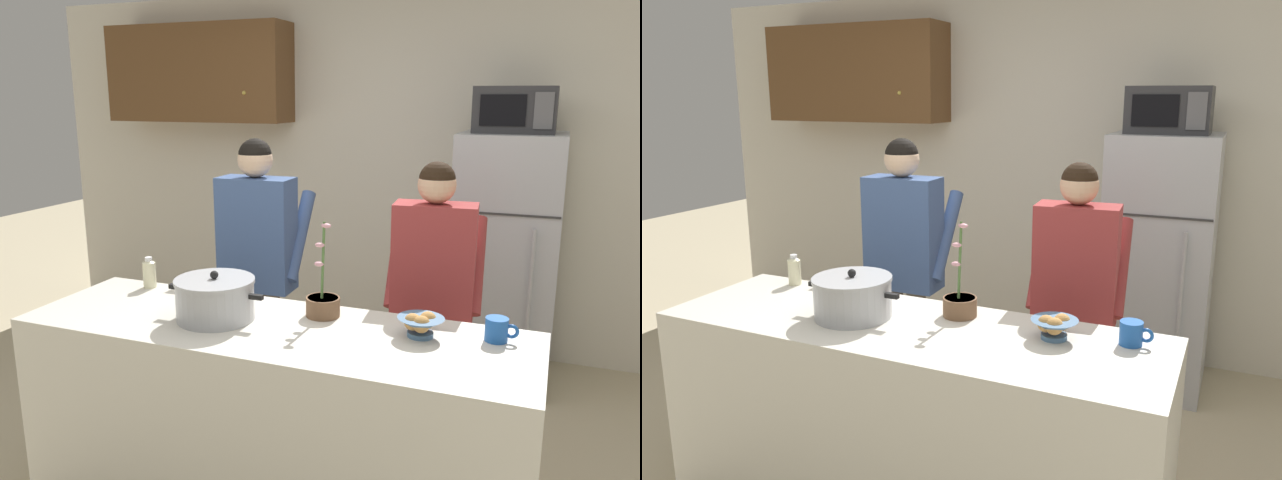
{
  "view_description": "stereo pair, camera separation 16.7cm",
  "coord_description": "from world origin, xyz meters",
  "views": [
    {
      "loc": [
        1.07,
        -2.2,
        1.87
      ],
      "look_at": [
        0.0,
        0.55,
        1.17
      ],
      "focal_mm": 34.76,
      "sensor_mm": 36.0,
      "label": 1
    },
    {
      "loc": [
        1.23,
        -2.14,
        1.87
      ],
      "look_at": [
        0.0,
        0.55,
        1.17
      ],
      "focal_mm": 34.76,
      "sensor_mm": 36.0,
      "label": 2
    }
  ],
  "objects": [
    {
      "name": "back_wall_unit",
      "position": [
        -0.26,
        2.26,
        1.42
      ],
      "size": [
        6.0,
        0.48,
        2.6
      ],
      "color": "silver",
      "rests_on": "ground"
    },
    {
      "name": "kitchen_island",
      "position": [
        0.0,
        0.0,
        0.46
      ],
      "size": [
        2.18,
        0.68,
        0.92
      ],
      "primitive_type": "cube",
      "color": "silver",
      "rests_on": "ground"
    },
    {
      "name": "refrigerator",
      "position": [
        0.79,
        1.85,
        0.82
      ],
      "size": [
        0.64,
        0.68,
        1.64
      ],
      "color": "#B7BABF",
      "rests_on": "ground"
    },
    {
      "name": "microwave",
      "position": [
        0.79,
        1.83,
        1.78
      ],
      "size": [
        0.48,
        0.37,
        0.28
      ],
      "color": "#2D2D30",
      "rests_on": "refrigerator"
    },
    {
      "name": "person_near_pot",
      "position": [
        -0.47,
        0.8,
        1.02
      ],
      "size": [
        0.5,
        0.42,
        1.64
      ],
      "color": "#726656",
      "rests_on": "ground"
    },
    {
      "name": "person_by_sink",
      "position": [
        0.53,
        0.72,
        0.96
      ],
      "size": [
        0.5,
        0.44,
        1.56
      ],
      "color": "#726656",
      "rests_on": "ground"
    },
    {
      "name": "cooking_pot",
      "position": [
        -0.27,
        -0.01,
        1.01
      ],
      "size": [
        0.46,
        0.35,
        0.22
      ],
      "color": "#ADAFB5",
      "rests_on": "kitchen_island"
    },
    {
      "name": "coffee_mug",
      "position": [
        0.89,
        0.18,
        0.97
      ],
      "size": [
        0.13,
        0.09,
        0.1
      ],
      "color": "#1E59B2",
      "rests_on": "kitchen_island"
    },
    {
      "name": "bread_bowl",
      "position": [
        0.6,
        0.11,
        0.97
      ],
      "size": [
        0.19,
        0.19,
        0.1
      ],
      "color": "#4C7299",
      "rests_on": "kitchen_island"
    },
    {
      "name": "bottle_near_edge",
      "position": [
        -0.81,
        0.26,
        1.0
      ],
      "size": [
        0.06,
        0.06,
        0.16
      ],
      "color": "beige",
      "rests_on": "kitchen_island"
    },
    {
      "name": "potted_orchid",
      "position": [
        0.15,
        0.19,
        0.98
      ],
      "size": [
        0.15,
        0.15,
        0.42
      ],
      "color": "brown",
      "rests_on": "kitchen_island"
    }
  ]
}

